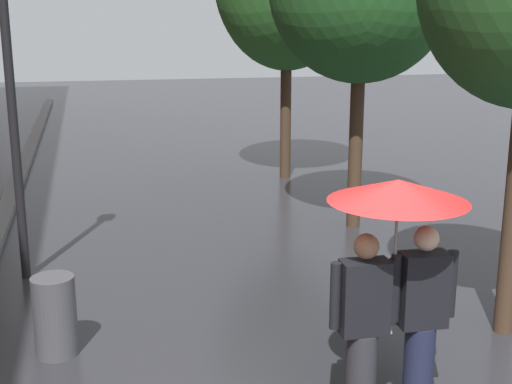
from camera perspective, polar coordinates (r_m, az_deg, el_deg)
kerb_strip at (r=14.64m, az=-19.77°, el=0.08°), size 0.30×36.00×0.12m
couple_under_umbrella at (r=5.69m, az=11.66°, el=-5.93°), size 1.15×1.15×2.14m
street_lamp_post at (r=9.24m, az=-19.98°, el=7.88°), size 0.24×0.24×4.28m
litter_bin at (r=7.37m, az=-16.59°, el=-9.99°), size 0.44×0.44×0.85m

